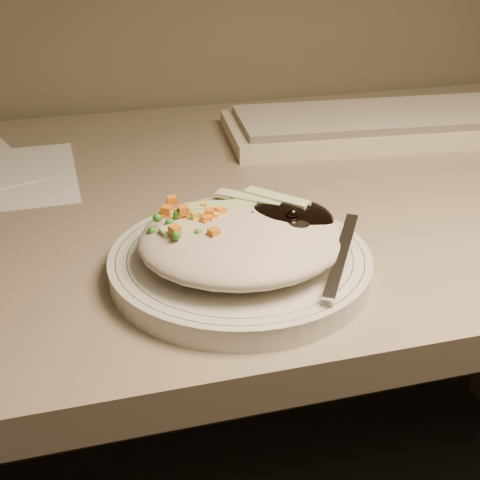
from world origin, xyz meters
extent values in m
cube|color=gray|center=(0.00, 1.38, 0.72)|extent=(1.40, 0.70, 0.04)
cylinder|color=silver|center=(-0.05, 1.18, 0.75)|extent=(0.25, 0.25, 0.02)
torus|color=#144723|center=(-0.05, 1.18, 0.76)|extent=(0.24, 0.24, 0.00)
torus|color=#144723|center=(-0.05, 1.18, 0.76)|extent=(0.21, 0.21, 0.00)
ellipsoid|color=#B9AE96|center=(-0.05, 1.17, 0.78)|extent=(0.19, 0.18, 0.04)
ellipsoid|color=black|center=(-0.01, 1.19, 0.79)|extent=(0.10, 0.09, 0.03)
ellipsoid|color=orange|center=(-0.10, 1.19, 0.78)|extent=(0.08, 0.08, 0.02)
sphere|color=black|center=(-0.04, 1.19, 0.79)|extent=(0.01, 0.01, 0.01)
sphere|color=black|center=(-0.01, 1.19, 0.79)|extent=(0.01, 0.01, 0.01)
sphere|color=black|center=(0.01, 1.19, 0.80)|extent=(0.01, 0.01, 0.01)
sphere|color=black|center=(0.01, 1.20, 0.79)|extent=(0.01, 0.01, 0.01)
sphere|color=black|center=(0.00, 1.17, 0.80)|extent=(0.01, 0.01, 0.01)
sphere|color=black|center=(-0.01, 1.19, 0.79)|extent=(0.01, 0.01, 0.01)
sphere|color=black|center=(0.00, 1.20, 0.79)|extent=(0.01, 0.01, 0.01)
cube|color=orange|center=(-0.10, 1.20, 0.80)|extent=(0.01, 0.01, 0.01)
cube|color=orange|center=(-0.09, 1.18, 0.79)|extent=(0.01, 0.01, 0.01)
cube|color=orange|center=(-0.11, 1.21, 0.80)|extent=(0.01, 0.01, 0.01)
cube|color=orange|center=(-0.08, 1.19, 0.80)|extent=(0.01, 0.01, 0.01)
cube|color=orange|center=(-0.08, 1.18, 0.80)|extent=(0.01, 0.01, 0.01)
cube|color=orange|center=(-0.12, 1.22, 0.79)|extent=(0.01, 0.01, 0.01)
cube|color=orange|center=(-0.10, 1.20, 0.80)|extent=(0.01, 0.01, 0.01)
cube|color=orange|center=(-0.08, 1.18, 0.80)|extent=(0.01, 0.01, 0.01)
cube|color=orange|center=(-0.07, 1.19, 0.80)|extent=(0.01, 0.01, 0.01)
cube|color=orange|center=(-0.11, 1.22, 0.80)|extent=(0.01, 0.01, 0.01)
cube|color=orange|center=(-0.12, 1.17, 0.80)|extent=(0.01, 0.01, 0.01)
cube|color=orange|center=(-0.08, 1.15, 0.80)|extent=(0.01, 0.01, 0.01)
cube|color=orange|center=(-0.12, 1.18, 0.79)|extent=(0.01, 0.01, 0.01)
cube|color=orange|center=(-0.12, 1.21, 0.79)|extent=(0.01, 0.01, 0.01)
sphere|color=#388C28|center=(-0.08, 1.19, 0.80)|extent=(0.01, 0.01, 0.01)
sphere|color=#388C28|center=(-0.12, 1.16, 0.80)|extent=(0.01, 0.01, 0.01)
sphere|color=#388C28|center=(-0.12, 1.19, 0.80)|extent=(0.01, 0.01, 0.01)
sphere|color=#388C28|center=(-0.13, 1.19, 0.80)|extent=(0.01, 0.01, 0.01)
sphere|color=#388C28|center=(-0.09, 1.20, 0.79)|extent=(0.01, 0.01, 0.01)
sphere|color=#388C28|center=(-0.08, 1.17, 0.79)|extent=(0.01, 0.01, 0.01)
sphere|color=#388C28|center=(-0.10, 1.19, 0.79)|extent=(0.01, 0.01, 0.01)
sphere|color=#388C28|center=(-0.11, 1.17, 0.79)|extent=(0.01, 0.01, 0.01)
sphere|color=#388C28|center=(-0.13, 1.19, 0.79)|extent=(0.01, 0.01, 0.01)
sphere|color=#388C28|center=(-0.10, 1.20, 0.80)|extent=(0.01, 0.01, 0.01)
sphere|color=#388C28|center=(-0.11, 1.20, 0.80)|extent=(0.01, 0.01, 0.01)
sphere|color=#388C28|center=(-0.12, 1.18, 0.79)|extent=(0.01, 0.01, 0.01)
sphere|color=#388C28|center=(-0.10, 1.16, 0.80)|extent=(0.01, 0.01, 0.01)
sphere|color=#388C28|center=(-0.06, 1.21, 0.79)|extent=(0.01, 0.01, 0.01)
cube|color=yellow|center=(-0.09, 1.20, 0.79)|extent=(0.01, 0.01, 0.01)
cube|color=yellow|center=(-0.07, 1.19, 0.80)|extent=(0.01, 0.01, 0.01)
cube|color=yellow|center=(-0.10, 1.20, 0.79)|extent=(0.01, 0.01, 0.01)
cube|color=yellow|center=(-0.09, 1.19, 0.80)|extent=(0.01, 0.01, 0.01)
cube|color=yellow|center=(-0.10, 1.19, 0.79)|extent=(0.01, 0.01, 0.01)
cube|color=yellow|center=(-0.07, 1.20, 0.80)|extent=(0.01, 0.01, 0.01)
cube|color=yellow|center=(-0.08, 1.21, 0.80)|extent=(0.01, 0.01, 0.01)
cube|color=yellow|center=(-0.09, 1.18, 0.79)|extent=(0.01, 0.01, 0.01)
cube|color=#B2D18C|center=(-0.06, 1.21, 0.80)|extent=(0.07, 0.02, 0.00)
cube|color=#B2D18C|center=(-0.03, 1.22, 0.80)|extent=(0.06, 0.05, 0.00)
cube|color=#B2D18C|center=(-0.09, 1.18, 0.80)|extent=(0.07, 0.03, 0.00)
cube|color=#B2D18C|center=(-0.01, 1.21, 0.80)|extent=(0.06, 0.06, 0.00)
cube|color=#B2D18C|center=(-0.05, 1.17, 0.79)|extent=(0.07, 0.04, 0.00)
cube|color=#B2D18C|center=(-0.03, 1.20, 0.79)|extent=(0.07, 0.05, 0.00)
ellipsoid|color=silver|center=(0.00, 1.17, 0.79)|extent=(0.05, 0.06, 0.01)
cube|color=silver|center=(0.02, 1.12, 0.78)|extent=(0.07, 0.10, 0.03)
cube|color=beige|center=(0.27, 1.51, 0.75)|extent=(0.50, 0.22, 0.02)
cube|color=beige|center=(0.27, 1.51, 0.77)|extent=(0.47, 0.19, 0.01)
camera|label=1|loc=(-0.20, 0.65, 1.07)|focal=50.00mm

